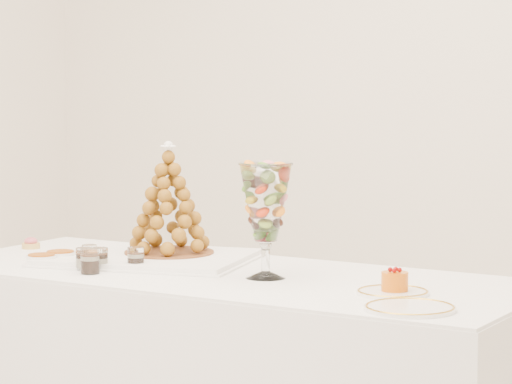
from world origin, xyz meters
The scene contains 14 objects.
lace_tray centered at (-0.43, 0.36, 0.73)m, with size 0.63×0.47×0.02m, color white.
macaron_vase centered at (0.06, 0.29, 0.94)m, with size 0.15×0.15×0.34m.
cake_plate centered at (0.50, 0.26, 0.73)m, with size 0.20×0.20×0.01m, color white.
spare_plate centered at (0.64, 0.08, 0.73)m, with size 0.23×0.23×0.01m, color white.
pink_tart centered at (-0.94, 0.36, 0.74)m, with size 0.06×0.06×0.04m.
verrine_a centered at (-0.53, 0.20, 0.75)m, with size 0.05×0.05×0.06m, color white.
verrine_b centered at (-0.44, 0.14, 0.76)m, with size 0.05×0.05×0.07m, color white.
verrine_c centered at (-0.35, 0.20, 0.76)m, with size 0.05×0.05×0.07m, color white.
verrine_d centered at (-0.48, 0.11, 0.75)m, with size 0.05×0.05×0.07m, color white.
verrine_e centered at (-0.42, 0.07, 0.76)m, with size 0.06×0.06×0.08m, color white.
ramekin_back centered at (-0.66, 0.20, 0.74)m, with size 0.10×0.10×0.03m, color white.
ramekin_front centered at (-0.66, 0.12, 0.74)m, with size 0.09×0.09×0.03m, color white.
croquembouche centered at (-0.39, 0.42, 0.92)m, with size 0.30×0.30×0.36m.
mousse_cake centered at (0.50, 0.26, 0.76)m, with size 0.07×0.07×0.07m.
Camera 1 is at (1.97, -2.67, 1.32)m, focal length 85.00 mm.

